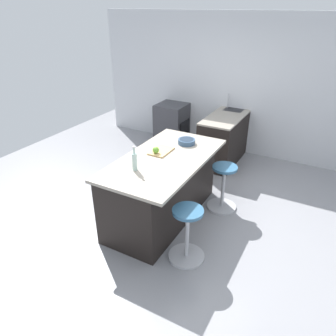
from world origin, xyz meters
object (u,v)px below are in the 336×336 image
stool_middle (187,236)px  cutting_board (161,151)px  water_bottle (135,161)px  oven_range (172,124)px  kitchen_island (162,187)px  fruit_bowl (187,141)px  apple_green (156,150)px  stool_by_window (223,189)px

stool_middle → cutting_board: 1.24m
water_bottle → oven_range: bearing=-160.2°
kitchen_island → fruit_bowl: fruit_bowl is taller
cutting_board → stool_middle: bearing=46.0°
stool_middle → cutting_board: size_ratio=1.93×
apple_green → stool_middle: bearing=51.0°
stool_by_window → stool_middle: bearing=0.0°
water_bottle → fruit_bowl: size_ratio=1.25×
fruit_bowl → kitchen_island: bearing=-9.7°
oven_range → fruit_bowl: (1.89, 1.25, 0.54)m
oven_range → water_bottle: bearing=19.8°
oven_range → fruit_bowl: fruit_bowl is taller
apple_green → water_bottle: size_ratio=0.29×
oven_range → cutting_board: 2.60m
water_bottle → fruit_bowl: (-1.04, 0.20, -0.08)m
cutting_board → stool_by_window: bearing=121.0°
oven_range → stool_middle: (3.06, 1.84, -0.11)m
stool_by_window → fruit_bowl: size_ratio=2.79×
kitchen_island → stool_middle: (0.61, 0.69, -0.15)m
oven_range → water_bottle: (2.93, 1.05, 0.63)m
kitchen_island → oven_range: bearing=-154.8°
cutting_board → water_bottle: (0.62, -0.01, 0.11)m
kitchen_island → apple_green: size_ratio=21.44×
oven_range → cutting_board: size_ratio=2.42×
stool_by_window → cutting_board: 1.10m
kitchen_island → fruit_bowl: size_ratio=7.74×
stool_middle → apple_green: size_ratio=7.72×
oven_range → fruit_bowl: bearing=33.4°
cutting_board → fruit_bowl: fruit_bowl is taller
stool_by_window → stool_middle: 1.21m
stool_by_window → fruit_bowl: 0.88m
kitchen_island → stool_by_window: 0.93m
oven_range → apple_green: (2.42, 1.05, 0.57)m
oven_range → apple_green: apple_green is taller
cutting_board → water_bottle: water_bottle is taller
kitchen_island → stool_by_window: kitchen_island is taller
kitchen_island → water_bottle: water_bottle is taller
cutting_board → apple_green: size_ratio=4.00×
oven_range → apple_green: size_ratio=9.67×
stool_by_window → water_bottle: 1.53m
oven_range → cutting_board: cutting_board is taller
water_bottle → apple_green: bearing=-179.2°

